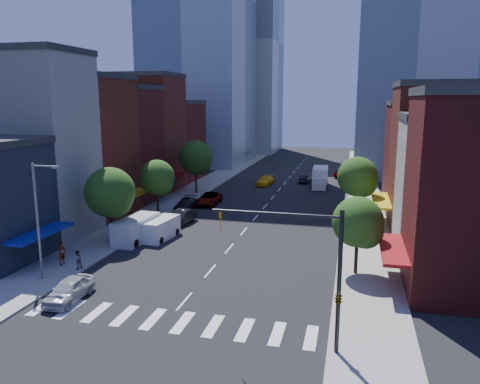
# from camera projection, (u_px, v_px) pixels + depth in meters

# --- Properties ---
(ground) EXTENTS (220.00, 220.00, 0.00)m
(ground) POSITION_uv_depth(u_px,v_px,m) (184.00, 301.00, 32.38)
(ground) COLOR black
(ground) RESTS_ON ground
(sidewalk_left) EXTENTS (5.00, 120.00, 0.15)m
(sidewalk_left) POSITION_uv_depth(u_px,v_px,m) (199.00, 188.00, 73.39)
(sidewalk_left) COLOR gray
(sidewalk_left) RESTS_ON ground
(sidewalk_right) EXTENTS (5.00, 120.00, 0.15)m
(sidewalk_right) POSITION_uv_depth(u_px,v_px,m) (363.00, 196.00, 67.58)
(sidewalk_right) COLOR gray
(sidewalk_right) RESTS_ON ground
(crosswalk) EXTENTS (19.00, 3.00, 0.01)m
(crosswalk) POSITION_uv_depth(u_px,v_px,m) (168.00, 321.00, 29.52)
(crosswalk) COLOR silver
(crosswalk) RESTS_ON ground
(bldg_left_1) EXTENTS (12.00, 8.00, 18.00)m
(bldg_left_1) POSITION_uv_depth(u_px,v_px,m) (27.00, 147.00, 46.95)
(bldg_left_1) COLOR silver
(bldg_left_1) RESTS_ON ground
(bldg_left_2) EXTENTS (12.00, 9.00, 16.00)m
(bldg_left_2) POSITION_uv_depth(u_px,v_px,m) (76.00, 149.00, 55.24)
(bldg_left_2) COLOR maroon
(bldg_left_2) RESTS_ON ground
(bldg_left_3) EXTENTS (12.00, 8.00, 15.00)m
(bldg_left_3) POSITION_uv_depth(u_px,v_px,m) (112.00, 146.00, 63.44)
(bldg_left_3) COLOR #531514
(bldg_left_3) RESTS_ON ground
(bldg_left_4) EXTENTS (12.00, 9.00, 17.00)m
(bldg_left_4) POSITION_uv_depth(u_px,v_px,m) (139.00, 134.00, 71.34)
(bldg_left_4) COLOR maroon
(bldg_left_4) RESTS_ON ground
(bldg_left_5) EXTENTS (12.00, 10.00, 13.00)m
(bldg_left_5) POSITION_uv_depth(u_px,v_px,m) (164.00, 142.00, 80.79)
(bldg_left_5) COLOR #531514
(bldg_left_5) RESTS_ON ground
(bldg_right_1) EXTENTS (12.00, 8.00, 12.00)m
(bldg_right_1) POSITION_uv_depth(u_px,v_px,m) (471.00, 190.00, 40.63)
(bldg_right_1) COLOR silver
(bldg_right_1) RESTS_ON ground
(bldg_right_2) EXTENTS (12.00, 10.00, 15.00)m
(bldg_right_2) POSITION_uv_depth(u_px,v_px,m) (452.00, 160.00, 48.91)
(bldg_right_2) COLOR maroon
(bldg_right_2) RESTS_ON ground
(bldg_right_3) EXTENTS (12.00, 10.00, 13.00)m
(bldg_right_3) POSITION_uv_depth(u_px,v_px,m) (436.00, 158.00, 58.63)
(bldg_right_3) COLOR #531514
(bldg_right_3) RESTS_ON ground
(tower_ne) EXTENTS (18.00, 20.00, 60.00)m
(tower_ne) POSITION_uv_depth(u_px,v_px,m) (414.00, 4.00, 80.97)
(tower_ne) COLOR #9EA5AD
(tower_ne) RESTS_ON ground
(tower_far_w) EXTENTS (18.00, 18.00, 56.00)m
(tower_far_w) POSITION_uv_depth(u_px,v_px,m) (244.00, 44.00, 121.64)
(tower_far_w) COLOR #9EA5AD
(tower_far_w) RESTS_ON ground
(traffic_signal) EXTENTS (7.24, 2.24, 8.00)m
(traffic_signal) POSITION_uv_depth(u_px,v_px,m) (329.00, 282.00, 24.97)
(traffic_signal) COLOR black
(traffic_signal) RESTS_ON sidewalk_right
(streetlight) EXTENTS (2.25, 0.25, 9.00)m
(streetlight) POSITION_uv_depth(u_px,v_px,m) (39.00, 214.00, 35.05)
(streetlight) COLOR slate
(streetlight) RESTS_ON sidewalk_left
(tree_left_near) EXTENTS (4.80, 4.80, 7.30)m
(tree_left_near) POSITION_uv_depth(u_px,v_px,m) (111.00, 194.00, 44.48)
(tree_left_near) COLOR black
(tree_left_near) RESTS_ON sidewalk_left
(tree_left_mid) EXTENTS (4.20, 4.20, 6.65)m
(tree_left_mid) POSITION_uv_depth(u_px,v_px,m) (158.00, 179.00, 55.03)
(tree_left_mid) COLOR black
(tree_left_mid) RESTS_ON sidewalk_left
(tree_left_far) EXTENTS (5.00, 5.00, 7.75)m
(tree_left_far) POSITION_uv_depth(u_px,v_px,m) (196.00, 159.00, 68.24)
(tree_left_far) COLOR black
(tree_left_far) RESTS_ON sidewalk_left
(tree_right_near) EXTENTS (4.00, 4.00, 6.20)m
(tree_right_near) POSITION_uv_depth(u_px,v_px,m) (360.00, 224.00, 36.41)
(tree_right_near) COLOR black
(tree_right_near) RESTS_ON sidewalk_right
(tree_right_far) EXTENTS (4.60, 4.60, 7.20)m
(tree_right_far) POSITION_uv_depth(u_px,v_px,m) (359.00, 178.00, 53.43)
(tree_right_far) COLOR black
(tree_right_far) RESTS_ON sidewalk_right
(parked_car_front) EXTENTS (2.01, 4.66, 1.57)m
(parked_car_front) POSITION_uv_depth(u_px,v_px,m) (69.00, 290.00, 32.38)
(parked_car_front) COLOR #B2B3B7
(parked_car_front) RESTS_ON ground
(parked_car_second) EXTENTS (2.27, 4.96, 1.58)m
(parked_car_second) POSITION_uv_depth(u_px,v_px,m) (181.00, 217.00, 52.36)
(parked_car_second) COLOR black
(parked_car_second) RESTS_ON ground
(parked_car_third) EXTENTS (2.72, 5.66, 1.55)m
(parked_car_third) POSITION_uv_depth(u_px,v_px,m) (209.00, 199.00, 62.09)
(parked_car_third) COLOR #999999
(parked_car_third) RESTS_ON ground
(parked_car_rear) EXTENTS (2.10, 4.88, 1.40)m
(parked_car_rear) POSITION_uv_depth(u_px,v_px,m) (186.00, 204.00, 59.34)
(parked_car_rear) COLOR black
(parked_car_rear) RESTS_ON ground
(cargo_van_near) EXTENTS (2.47, 5.02, 2.06)m
(cargo_van_near) POSITION_uv_depth(u_px,v_px,m) (160.00, 229.00, 46.70)
(cargo_van_near) COLOR white
(cargo_van_near) RESTS_ON ground
(cargo_van_far) EXTENTS (2.78, 5.87, 2.42)m
(cargo_van_far) POSITION_uv_depth(u_px,v_px,m) (135.00, 230.00, 45.79)
(cargo_van_far) COLOR silver
(cargo_van_far) RESTS_ON ground
(taxi) EXTENTS (2.50, 5.14, 1.44)m
(taxi) POSITION_uv_depth(u_px,v_px,m) (265.00, 181.00, 76.18)
(taxi) COLOR yellow
(taxi) RESTS_ON ground
(traffic_car_oncoming) EXTENTS (1.95, 4.30, 1.37)m
(traffic_car_oncoming) POSITION_uv_depth(u_px,v_px,m) (306.00, 178.00, 78.57)
(traffic_car_oncoming) COLOR black
(traffic_car_oncoming) RESTS_ON ground
(traffic_car_far) EXTENTS (1.98, 3.92, 1.28)m
(traffic_car_far) POSITION_uv_depth(u_px,v_px,m) (339.00, 174.00, 83.19)
(traffic_car_far) COLOR #999999
(traffic_car_far) RESTS_ON ground
(box_truck) EXTENTS (2.58, 7.69, 3.07)m
(box_truck) POSITION_uv_depth(u_px,v_px,m) (320.00, 178.00, 74.39)
(box_truck) COLOR silver
(box_truck) RESTS_ON ground
(pedestrian_near) EXTENTS (0.57, 0.77, 1.94)m
(pedestrian_near) POSITION_uv_depth(u_px,v_px,m) (62.00, 253.00, 39.02)
(pedestrian_near) COLOR #999999
(pedestrian_near) RESTS_ON sidewalk_left
(pedestrian_far) EXTENTS (0.87, 0.95, 1.57)m
(pedestrian_far) POSITION_uv_depth(u_px,v_px,m) (77.00, 260.00, 37.97)
(pedestrian_far) COLOR #999999
(pedestrian_far) RESTS_ON sidewalk_left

